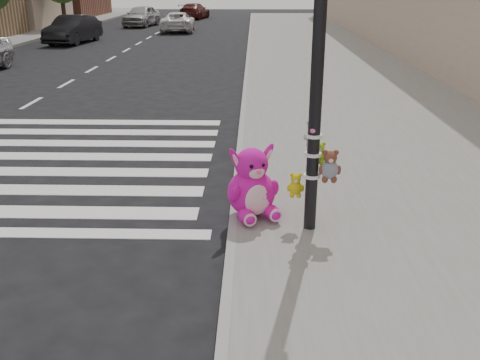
# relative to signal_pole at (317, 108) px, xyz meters

# --- Properties ---
(ground) EXTENTS (120.00, 120.00, 0.00)m
(ground) POSITION_rel_signal_pole_xyz_m (-2.62, -1.81, -1.79)
(ground) COLOR black
(ground) RESTS_ON ground
(sidewalk_near) EXTENTS (7.00, 80.00, 0.14)m
(sidewalk_near) POSITION_rel_signal_pole_xyz_m (2.38, 8.19, -1.72)
(sidewalk_near) COLOR slate
(sidewalk_near) RESTS_ON ground
(curb_edge) EXTENTS (0.12, 80.00, 0.15)m
(curb_edge) POSITION_rel_signal_pole_xyz_m (-1.07, 8.19, -1.72)
(curb_edge) COLOR gray
(curb_edge) RESTS_ON ground
(signal_pole) EXTENTS (0.69, 0.48, 4.00)m
(signal_pole) POSITION_rel_signal_pole_xyz_m (0.00, 0.00, 0.00)
(signal_pole) COLOR black
(signal_pole) RESTS_ON sidewalk_near
(pink_bunny) EXTENTS (0.89, 0.96, 1.06)m
(pink_bunny) POSITION_rel_signal_pole_xyz_m (-0.81, 0.36, -1.22)
(pink_bunny) COLOR #DD12A5
(pink_bunny) RESTS_ON sidewalk_near
(red_teddy) EXTENTS (0.13, 0.09, 0.18)m
(red_teddy) POSITION_rel_signal_pole_xyz_m (-0.82, 0.45, -1.56)
(red_teddy) COLOR red
(red_teddy) RESTS_ON sidewalk_near
(car_dark_far) EXTENTS (2.09, 4.63, 1.47)m
(car_dark_far) POSITION_rel_signal_pole_xyz_m (-10.64, 23.12, -1.06)
(car_dark_far) COLOR black
(car_dark_far) RESTS_ON ground
(car_white_near) EXTENTS (2.38, 4.65, 1.26)m
(car_white_near) POSITION_rel_signal_pole_xyz_m (-5.88, 30.12, -1.16)
(car_white_near) COLOR white
(car_white_near) RESTS_ON ground
(car_maroon_near) EXTENTS (2.57, 4.80, 1.32)m
(car_maroon_near) POSITION_rel_signal_pole_xyz_m (-6.06, 42.17, -1.13)
(car_maroon_near) COLOR #521A17
(car_maroon_near) RESTS_ON ground
(car_silver_deep) EXTENTS (2.40, 4.63, 1.50)m
(car_silver_deep) POSITION_rel_signal_pole_xyz_m (-9.12, 34.22, -1.04)
(car_silver_deep) COLOR #A7A7AC
(car_silver_deep) RESTS_ON ground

